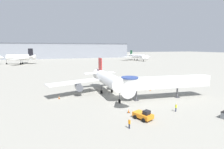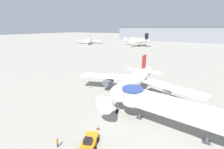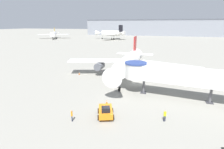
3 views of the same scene
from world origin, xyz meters
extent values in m
plane|color=gray|center=(0.00, 0.00, 0.00)|extent=(800.00, 800.00, 0.00)
cylinder|color=white|center=(-2.23, 1.88, 4.19)|extent=(3.50, 15.19, 3.48)
cone|color=white|center=(-2.22, -9.02, 4.19)|extent=(3.48, 3.83, 3.48)
cone|color=white|center=(-2.24, 10.70, 4.19)|extent=(3.49, 5.22, 3.48)
cube|color=white|center=(-11.25, 4.62, 3.58)|extent=(15.05, 8.20, 0.22)
cube|color=white|center=(6.79, 4.64, 3.58)|extent=(15.05, 8.17, 0.22)
cube|color=#B21E1E|center=(-2.24, 10.43, 7.32)|extent=(0.24, 3.15, 4.52)
cube|color=white|center=(-2.24, 10.96, 4.80)|extent=(9.91, 2.22, 0.18)
cylinder|color=#565960|center=(-10.09, 3.64, 2.37)|extent=(1.92, 3.15, 1.91)
cylinder|color=#565960|center=(5.62, 3.66, 2.37)|extent=(1.92, 3.15, 1.91)
cylinder|color=#4C4C51|center=(-2.22, -5.96, 1.45)|extent=(0.18, 0.18, 2.00)
cylinder|color=black|center=(-2.22, -5.96, 0.45)|extent=(0.26, 0.90, 0.90)
cylinder|color=#4C4C51|center=(-3.80, 3.78, 1.45)|extent=(0.22, 0.22, 2.00)
cylinder|color=black|center=(-3.80, 3.78, 0.45)|extent=(0.40, 0.90, 0.90)
cylinder|color=#4C4C51|center=(-0.67, 3.78, 1.45)|extent=(0.22, 0.22, 2.00)
cylinder|color=black|center=(-0.67, 3.78, 0.45)|extent=(0.40, 0.90, 0.90)
cube|color=silver|center=(11.48, -6.30, 4.19)|extent=(21.86, 4.87, 2.80)
cylinder|color=silver|center=(0.69, -5.16, 4.19)|extent=(3.90, 3.90, 2.80)
cylinder|color=navy|center=(0.69, -5.16, 5.74)|extent=(4.10, 4.10, 0.30)
cylinder|color=#56565B|center=(2.42, -5.34, 1.40)|extent=(0.44, 0.44, 2.79)
cube|color=#333338|center=(2.42, -5.34, 0.06)|extent=(1.10, 1.10, 0.12)
cylinder|color=#56565B|center=(13.64, -6.53, 1.40)|extent=(0.44, 0.44, 2.79)
cube|color=#333338|center=(13.64, -6.53, 0.06)|extent=(1.10, 1.10, 0.12)
cube|color=orange|center=(-1.64, -15.89, 0.75)|extent=(3.07, 3.98, 0.77)
cube|color=black|center=(-1.36, -16.63, 1.48)|extent=(1.43, 1.34, 0.69)
cylinder|color=black|center=(-2.21, -17.15, 0.36)|extent=(0.55, 0.79, 0.73)
cylinder|color=black|center=(-0.38, -16.44, 0.36)|extent=(0.55, 0.79, 0.73)
cylinder|color=black|center=(-2.91, -15.34, 0.36)|extent=(0.55, 0.79, 0.73)
cylinder|color=black|center=(-1.08, -14.63, 0.36)|extent=(0.55, 0.79, 0.73)
cube|color=black|center=(10.88, 1.94, 0.02)|extent=(0.41, 0.41, 0.04)
cone|color=orange|center=(10.88, 1.94, 0.36)|extent=(0.28, 0.28, 0.63)
cylinder|color=white|center=(10.88, 1.94, 0.43)|extent=(0.15, 0.15, 0.08)
cube|color=black|center=(-2.74, -12.15, 0.02)|extent=(0.50, 0.50, 0.04)
cone|color=orange|center=(-2.74, -12.15, 0.43)|extent=(0.35, 0.35, 0.79)
cylinder|color=white|center=(-2.74, -12.15, 0.53)|extent=(0.19, 0.19, 0.09)
cube|color=black|center=(-15.34, 2.38, 0.02)|extent=(0.45, 0.45, 0.04)
cone|color=orange|center=(-15.34, 2.38, 0.39)|extent=(0.31, 0.31, 0.70)
cylinder|color=white|center=(-15.34, 2.38, 0.47)|extent=(0.17, 0.17, 0.08)
cylinder|color=#1E2338|center=(6.40, -14.87, 0.40)|extent=(0.12, 0.12, 0.81)
cylinder|color=#1E2338|center=(6.56, -14.82, 0.40)|extent=(0.12, 0.12, 0.81)
cube|color=#D1E019|center=(6.48, -14.84, 1.12)|extent=(0.36, 0.27, 0.64)
sphere|color=tan|center=(6.48, -14.84, 1.55)|extent=(0.22, 0.22, 0.22)
cylinder|color=#1E2338|center=(-5.61, -18.43, 0.41)|extent=(0.12, 0.12, 0.81)
cylinder|color=#1E2338|center=(-5.54, -18.59, 0.41)|extent=(0.12, 0.12, 0.81)
cube|color=orange|center=(-5.57, -18.51, 1.13)|extent=(0.30, 0.37, 0.64)
sphere|color=tan|center=(-5.57, -18.51, 1.56)|extent=(0.22, 0.22, 0.22)
cylinder|color=white|center=(-40.20, 108.55, 5.24)|extent=(16.53, 6.94, 4.36)
cone|color=white|center=(-52.20, 110.55, 5.24)|extent=(5.45, 5.09, 4.36)
cone|color=white|center=(-30.79, 106.98, 5.24)|extent=(7.17, 5.38, 4.36)
cube|color=white|center=(-36.48, 116.36, 4.48)|extent=(6.15, 12.78, 0.22)
cube|color=white|center=(-39.21, 99.96, 4.48)|extent=(9.54, 12.90, 0.22)
cube|color=black|center=(-31.12, 107.04, 9.17)|extent=(3.55, 0.82, 5.67)
cube|color=white|center=(-30.47, 106.93, 6.00)|extent=(3.83, 8.63, 0.18)
cylinder|color=#4C4C51|center=(-48.64, 109.96, 1.80)|extent=(0.18, 0.18, 2.51)
cylinder|color=black|center=(-48.64, 109.96, 0.55)|extent=(1.13, 0.44, 1.10)
cylinder|color=#4C4C51|center=(-37.91, 110.16, 1.80)|extent=(0.22, 0.22, 2.51)
cylinder|color=black|center=(-37.91, 110.16, 0.55)|extent=(1.15, 0.58, 1.10)
cylinder|color=#4C4C51|center=(-38.55, 106.28, 1.80)|extent=(0.22, 0.22, 2.51)
cylinder|color=black|center=(-38.55, 106.28, 0.55)|extent=(1.15, 0.58, 1.10)
cylinder|color=white|center=(64.50, 112.97, 4.38)|extent=(4.22, 24.45, 3.56)
cone|color=white|center=(64.92, 97.42, 4.38)|extent=(3.66, 4.01, 3.56)
cone|color=white|center=(64.13, 126.40, 4.38)|extent=(3.70, 5.43, 3.56)
cube|color=white|center=(55.74, 115.59, 3.75)|extent=(14.81, 9.69, 0.22)
cube|color=white|center=(73.10, 116.06, 3.75)|extent=(14.76, 9.07, 0.22)
cube|color=#1E6638|center=(64.14, 126.13, 7.58)|extent=(0.36, 4.38, 4.63)
cube|color=white|center=(64.13, 126.66, 5.00)|extent=(9.47, 3.31, 0.18)
cylinder|color=#4C4C51|center=(64.82, 101.20, 1.57)|extent=(0.18, 0.18, 2.05)
cylinder|color=black|center=(64.82, 101.20, 0.55)|extent=(0.29, 1.11, 1.10)
cylinder|color=#4C4C51|center=(62.81, 115.98, 1.57)|extent=(0.22, 0.22, 2.05)
cylinder|color=black|center=(62.81, 115.98, 0.55)|extent=(0.43, 1.11, 1.10)
cylinder|color=#4C4C51|center=(66.02, 116.06, 1.57)|extent=(0.22, 0.22, 2.05)
cylinder|color=black|center=(66.02, 116.06, 0.55)|extent=(0.43, 1.11, 1.10)
cube|color=gray|center=(-5.47, 175.00, 8.38)|extent=(165.30, 19.30, 16.75)
cube|color=#4C515B|center=(-5.47, 175.00, 17.35)|extent=(165.30, 19.69, 1.20)
camera|label=1|loc=(-16.91, -42.33, 12.86)|focal=28.00mm
camera|label=2|loc=(10.25, -30.17, 16.93)|focal=24.00mm
camera|label=3|loc=(5.88, -37.12, 12.78)|focal=28.00mm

